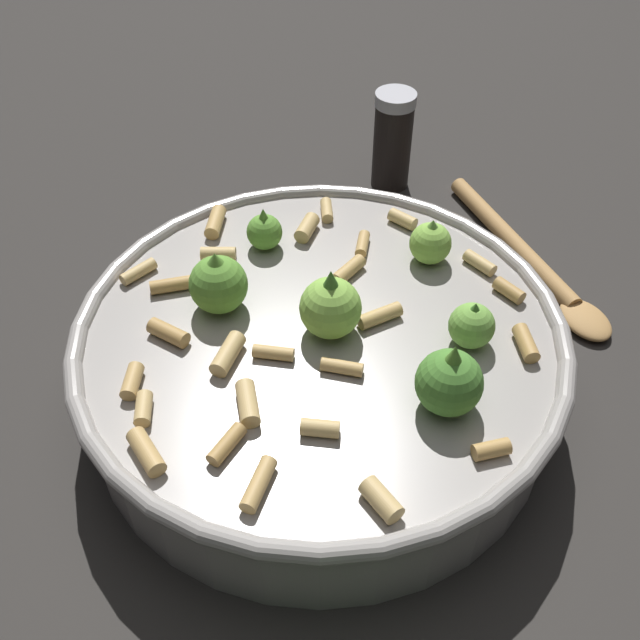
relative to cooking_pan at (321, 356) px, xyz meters
The scene contains 4 objects.
ground_plane 0.04m from the cooking_pan, behind, with size 2.40×2.40×0.00m, color #2D2B28.
cooking_pan is the anchor object (origin of this frame).
pepper_shaker 0.29m from the cooking_pan, 75.83° to the left, with size 0.04×0.04×0.10m.
wooden_spoon 0.24m from the cooking_pan, 37.57° to the left, with size 0.11×0.23×0.02m.
Camera 1 is at (-0.00, -0.36, 0.43)m, focal length 40.76 mm.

